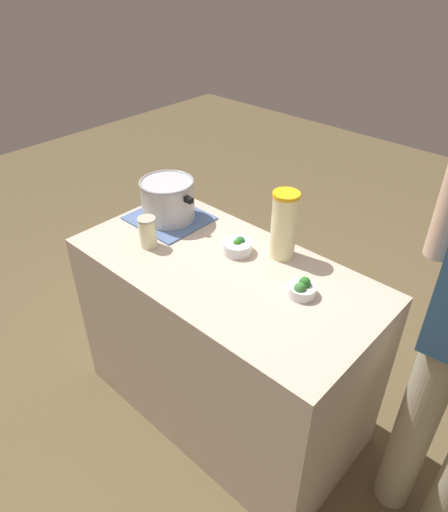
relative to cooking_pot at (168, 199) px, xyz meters
name	(u,v)px	position (x,y,z in m)	size (l,w,h in m)	color
ground_plane	(224,404)	(0.45, -0.10, -0.98)	(8.00, 8.00, 0.00)	brown
counter_slab	(224,343)	(0.45, -0.10, -0.54)	(1.30, 0.66, 0.87)	#BFAD98
dish_cloth	(169,218)	(0.00, 0.00, -0.10)	(0.34, 0.31, 0.01)	#516A9B
cooking_pot	(168,199)	(0.00, 0.00, 0.00)	(0.32, 0.25, 0.19)	#B7B7BC
lemonade_pitcher	(284,225)	(0.57, 0.12, 0.04)	(0.11, 0.11, 0.29)	#F6E7A8
mason_jar	(148,232)	(0.11, -0.21, -0.04)	(0.08, 0.08, 0.14)	beige
broccoli_bowl_front	(302,289)	(0.78, -0.04, -0.08)	(0.11, 0.11, 0.07)	silver
broccoli_bowl_center	(238,246)	(0.42, 0.01, -0.08)	(0.13, 0.13, 0.07)	silver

